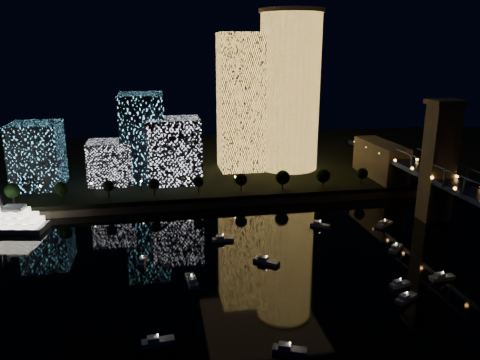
# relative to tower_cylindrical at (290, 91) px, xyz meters

# --- Properties ---
(ground) EXTENTS (520.00, 520.00, 0.00)m
(ground) POSITION_rel_tower_cylindrical_xyz_m (-23.45, -127.26, -47.03)
(ground) COLOR black
(ground) RESTS_ON ground
(far_bank) EXTENTS (420.00, 160.00, 5.00)m
(far_bank) POSITION_rel_tower_cylindrical_xyz_m (-23.45, 32.74, -44.53)
(far_bank) COLOR black
(far_bank) RESTS_ON ground
(seawall) EXTENTS (420.00, 6.00, 3.00)m
(seawall) POSITION_rel_tower_cylindrical_xyz_m (-23.45, -45.26, -45.53)
(seawall) COLOR #6B5E4C
(seawall) RESTS_ON ground
(tower_cylindrical) EXTENTS (34.00, 34.00, 83.80)m
(tower_cylindrical) POSITION_rel_tower_cylindrical_xyz_m (0.00, 0.00, 0.00)
(tower_cylindrical) COLOR #FFBF51
(tower_cylindrical) RESTS_ON far_bank
(tower_rectangular) EXTENTS (22.70, 22.70, 72.23)m
(tower_rectangular) POSITION_rel_tower_cylindrical_xyz_m (-26.43, 2.46, -5.91)
(tower_rectangular) COLOR #FFBF51
(tower_rectangular) RESTS_ON far_bank
(midrise_blocks) EXTENTS (88.31, 33.58, 42.96)m
(midrise_blocks) POSITION_rel_tower_cylindrical_xyz_m (-88.11, -12.91, -24.82)
(midrise_blocks) COLOR white
(midrise_blocks) RESTS_ON far_bank
(motorboats) EXTENTS (102.10, 81.82, 2.78)m
(motorboats) POSITION_rel_tower_cylindrical_xyz_m (-26.25, -112.22, -46.21)
(motorboats) COLOR silver
(motorboats) RESTS_ON ground
(esplanade_trees) EXTENTS (166.04, 6.94, 8.97)m
(esplanade_trees) POSITION_rel_tower_cylindrical_xyz_m (-48.86, -39.26, -36.56)
(esplanade_trees) COLOR black
(esplanade_trees) RESTS_ON far_bank
(street_lamps) EXTENTS (132.70, 0.70, 5.65)m
(street_lamps) POSITION_rel_tower_cylindrical_xyz_m (-57.45, -33.26, -38.01)
(street_lamps) COLOR black
(street_lamps) RESTS_ON far_bank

